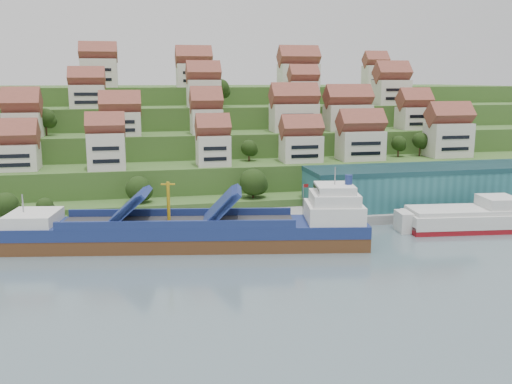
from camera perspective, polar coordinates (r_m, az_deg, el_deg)
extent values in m
plane|color=slate|center=(120.06, -2.21, -5.19)|extent=(300.00, 300.00, 0.00)
cube|color=gray|center=(138.39, 4.90, -2.51)|extent=(180.00, 14.00, 2.20)
cube|color=#2D4C1E|center=(202.96, -6.40, 2.16)|extent=(260.00, 128.00, 4.00)
cube|color=#2D4C1E|center=(207.36, -6.56, 3.32)|extent=(260.00, 118.00, 11.00)
cube|color=#2D4C1E|center=(214.81, -6.79, 4.54)|extent=(260.00, 102.00, 18.00)
cube|color=#2D4C1E|center=(222.36, -7.01, 5.67)|extent=(260.00, 86.00, 25.00)
cube|color=#2D4C1E|center=(231.03, -7.23, 6.62)|extent=(260.00, 68.00, 31.00)
cube|color=beige|center=(157.99, -22.72, 3.25)|extent=(10.35, 8.57, 6.62)
cube|color=beige|center=(151.03, -14.72, 3.96)|extent=(9.36, 7.03, 9.42)
cube|color=beige|center=(153.50, -4.31, 4.17)|extent=(8.64, 7.62, 8.14)
cube|color=beige|center=(160.79, 4.51, 4.35)|extent=(10.98, 7.73, 7.34)
cube|color=beige|center=(166.85, 10.39, 4.62)|extent=(12.53, 8.26, 8.29)
cube|color=beige|center=(180.05, 18.65, 4.96)|extent=(12.48, 8.31, 9.99)
cube|color=beige|center=(170.06, -22.24, 6.23)|extent=(9.55, 8.98, 6.91)
cube|color=beige|center=(167.52, -13.36, 6.66)|extent=(11.09, 7.90, 6.69)
cube|color=beige|center=(168.59, -4.99, 7.04)|extent=(8.81, 8.56, 7.25)
cube|color=beige|center=(176.05, 3.81, 7.42)|extent=(13.86, 8.36, 8.38)
cube|color=beige|center=(182.25, 9.15, 7.37)|extent=(13.88, 8.18, 7.98)
cube|color=beige|center=(190.88, 15.49, 7.13)|extent=(9.71, 8.04, 6.97)
cube|color=beige|center=(184.27, -16.49, 9.13)|extent=(10.43, 7.30, 7.05)
cube|color=beige|center=(183.77, -5.26, 9.77)|extent=(10.21, 7.79, 8.54)
cube|color=beige|center=(190.79, 4.73, 9.77)|extent=(9.18, 7.14, 8.06)
cube|color=beige|center=(204.00, 13.38, 9.65)|extent=(11.21, 8.47, 8.43)
cube|color=beige|center=(203.10, -15.41, 11.38)|extent=(11.89, 7.51, 9.42)
cube|color=beige|center=(201.91, -6.22, 11.50)|extent=(11.83, 8.15, 7.89)
cube|color=beige|center=(211.98, 4.26, 11.54)|extent=(14.03, 8.73, 8.03)
cube|color=beige|center=(224.15, 11.83, 11.29)|extent=(8.49, 7.05, 7.72)
ellipsoid|color=#1F3712|center=(144.91, -0.30, 0.99)|extent=(6.88, 6.88, 6.88)
ellipsoid|color=#1F3712|center=(142.24, -11.69, 0.32)|extent=(6.20, 6.20, 6.20)
ellipsoid|color=#1F3712|center=(175.49, 14.07, 4.76)|extent=(4.46, 4.46, 4.46)
ellipsoid|color=#1F3712|center=(178.59, 16.11, 5.00)|extent=(4.74, 4.74, 4.74)
ellipsoid|color=#1F3712|center=(161.41, -0.71, 4.43)|extent=(4.57, 4.57, 4.57)
ellipsoid|color=#1F3712|center=(185.30, 8.52, 8.03)|extent=(4.72, 4.72, 4.72)
ellipsoid|color=#1F3712|center=(176.58, -23.40, 6.59)|extent=(4.87, 4.87, 4.87)
ellipsoid|color=#1F3712|center=(173.51, -20.31, 6.98)|extent=(5.36, 5.36, 5.36)
ellipsoid|color=#1F3712|center=(188.78, -3.57, 10.34)|extent=(5.86, 5.86, 5.86)
ellipsoid|color=#1F3712|center=(197.64, 4.57, 9.99)|extent=(4.47, 4.47, 4.47)
ellipsoid|color=#1F3712|center=(196.50, 5.42, 9.68)|extent=(5.38, 5.38, 5.38)
ellipsoid|color=#1F3712|center=(138.27, -23.72, -1.17)|extent=(5.44, 5.44, 5.44)
ellipsoid|color=#1F3712|center=(136.98, -20.37, -1.35)|extent=(3.88, 3.88, 3.88)
cube|color=#27656A|center=(151.19, 16.39, 0.61)|extent=(60.00, 15.00, 10.00)
cylinder|color=gray|center=(132.01, 4.73, -0.92)|extent=(0.16, 0.16, 8.00)
cube|color=maroon|center=(131.47, 5.01, 0.63)|extent=(1.20, 0.05, 0.80)
cube|color=#533119|center=(118.35, -6.81, -5.00)|extent=(74.09, 23.75, 4.69)
cube|color=navy|center=(117.53, -6.85, -3.58)|extent=(74.11, 23.86, 2.44)
cube|color=silver|center=(123.47, -21.37, -2.44)|extent=(11.10, 12.17, 2.44)
cube|color=#262628|center=(117.40, -7.77, -3.00)|extent=(47.90, 17.54, 0.28)
cube|color=navy|center=(118.14, -12.81, -1.50)|extent=(8.72, 11.43, 6.49)
cube|color=navy|center=(116.12, -3.66, -1.46)|extent=(8.37, 11.36, 6.86)
cylinder|color=gold|center=(116.66, -8.75, -1.04)|extent=(0.76, 0.76, 8.45)
cube|color=silver|center=(118.14, 7.81, -2.02)|extent=(12.95, 12.49, 3.76)
cube|color=silver|center=(117.49, 7.85, -0.60)|extent=(10.90, 11.06, 2.35)
cube|color=silver|center=(117.10, 7.87, 0.35)|extent=(8.86, 9.62, 1.69)
cylinder|color=navy|center=(117.30, 9.25, 1.21)|extent=(1.74, 1.74, 2.07)
cube|color=maroon|center=(139.54, 20.35, -3.30)|extent=(29.24, 13.35, 2.45)
cube|color=silver|center=(139.05, 20.41, -2.48)|extent=(29.25, 13.45, 3.02)
cube|color=silver|center=(138.64, 20.46, -1.72)|extent=(27.72, 12.16, 1.13)
cube|color=silver|center=(141.58, 23.07, -0.99)|extent=(8.39, 9.06, 2.83)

